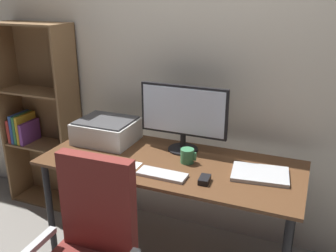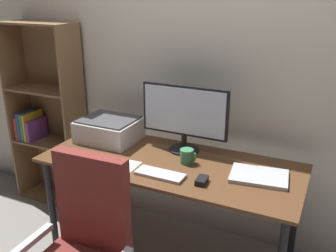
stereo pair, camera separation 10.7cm
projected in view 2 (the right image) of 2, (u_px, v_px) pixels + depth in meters
The scene contains 10 objects.
back_wall at pixel (201, 59), 2.56m from camera, with size 6.40×0.10×2.60m, color beige.
desk at pixel (170, 174), 2.35m from camera, with size 1.63×0.68×0.74m.
monitor at pixel (184, 114), 2.39m from camera, with size 0.59×0.20×0.44m.
keyboard at pixel (160, 174), 2.14m from camera, with size 0.29×0.11×0.02m, color #B7BABC.
mouse at pixel (202, 181), 2.05m from camera, with size 0.06×0.10×0.03m, color black.
coffee_mug at pixel (187, 156), 2.28m from camera, with size 0.10×0.08×0.09m.
laptop at pixel (259, 176), 2.11m from camera, with size 0.32×0.23×0.02m, color #B7BABC.
printer at pixel (109, 129), 2.63m from camera, with size 0.40×0.34×0.16m.
paper_sheet at pixel (115, 169), 2.22m from camera, with size 0.21×0.30×0.00m, color white.
bookshelf at pixel (47, 117), 3.12m from camera, with size 0.62×0.28×1.52m.
Camera 2 is at (0.89, -1.90, 1.75)m, focal length 39.64 mm.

